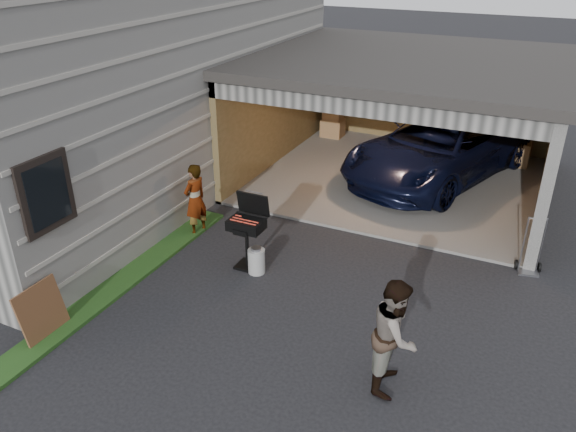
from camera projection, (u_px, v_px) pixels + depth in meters
name	position (u px, v px, depth m)	size (l,w,h in m)	color
ground	(234.00, 324.00, 8.46)	(80.00, 80.00, 0.00)	black
house	(89.00, 58.00, 12.76)	(7.00, 11.00, 5.50)	#474744
groundcover_strip	(72.00, 320.00, 8.50)	(0.50, 8.00, 0.06)	#193814
garage	(409.00, 100.00, 12.82)	(6.80, 6.30, 2.90)	#605E59
minivan	(438.00, 151.00, 13.12)	(2.43, 5.27, 1.46)	black
woman	(195.00, 200.00, 10.72)	(0.52, 0.34, 1.44)	#A7BFD3
man	(395.00, 335.00, 7.00)	(0.76, 0.60, 1.57)	#422A1A
bbq_grill	(247.00, 226.00, 9.60)	(0.59, 0.52, 1.32)	black
propane_tank	(256.00, 261.00, 9.66)	(0.30, 0.30, 0.44)	#BBBCB7
plywood_panel	(42.00, 312.00, 8.04)	(0.04, 0.75, 0.84)	#55341D
hand_truck	(529.00, 262.00, 9.69)	(0.45, 0.38, 1.03)	gray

